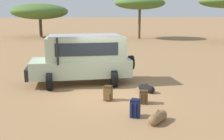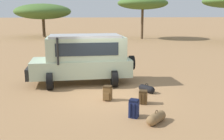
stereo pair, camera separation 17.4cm
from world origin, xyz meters
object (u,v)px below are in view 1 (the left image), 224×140
(backpack_near_rear_wheel, at_px, (108,93))
(acacia_tree_left_mid, at_px, (140,3))
(safari_vehicle, at_px, (83,58))
(acacia_tree_far_left, at_px, (40,12))
(duffel_bag_low_black_case, at_px, (158,118))
(backpack_beside_front_wheel, at_px, (144,97))
(duffel_bag_soft_canvas, at_px, (147,89))
(backpack_cluster_center, at_px, (135,108))

(backpack_near_rear_wheel, height_order, acacia_tree_left_mid, acacia_tree_left_mid)
(safari_vehicle, bearing_deg, acacia_tree_far_left, 101.95)
(acacia_tree_far_left, bearing_deg, duffel_bag_low_black_case, -75.99)
(backpack_beside_front_wheel, height_order, duffel_bag_low_black_case, backpack_beside_front_wheel)
(duffel_bag_soft_canvas, height_order, acacia_tree_left_mid, acacia_tree_left_mid)
(backpack_beside_front_wheel, xyz_separation_m, backpack_near_rear_wheel, (-1.36, 0.56, 0.03))
(backpack_beside_front_wheel, distance_m, duffel_bag_soft_canvas, 1.54)
(backpack_cluster_center, relative_size, acacia_tree_left_mid, 0.10)
(safari_vehicle, bearing_deg, duffel_bag_soft_canvas, -34.95)
(safari_vehicle, bearing_deg, backpack_near_rear_wheel, -71.84)
(acacia_tree_far_left, bearing_deg, backpack_cluster_center, -76.87)
(safari_vehicle, height_order, acacia_tree_left_mid, acacia_tree_left_mid)
(backpack_beside_front_wheel, bearing_deg, backpack_cluster_center, -115.53)
(backpack_cluster_center, distance_m, acacia_tree_far_left, 31.67)
(backpack_beside_front_wheel, bearing_deg, acacia_tree_far_left, 104.85)
(duffel_bag_soft_canvas, bearing_deg, acacia_tree_left_mid, 77.63)
(duffel_bag_low_black_case, relative_size, duffel_bag_soft_canvas, 1.01)
(backpack_cluster_center, height_order, acacia_tree_far_left, acacia_tree_far_left)
(duffel_bag_low_black_case, xyz_separation_m, acacia_tree_left_mid, (5.69, 26.98, 4.47))
(duffel_bag_low_black_case, bearing_deg, backpack_near_rear_wheel, 119.41)
(duffel_bag_soft_canvas, relative_size, acacia_tree_far_left, 0.09)
(duffel_bag_low_black_case, bearing_deg, duffel_bag_soft_canvas, 81.45)
(safari_vehicle, height_order, duffel_bag_low_black_case, safari_vehicle)
(backpack_cluster_center, bearing_deg, duffel_bag_low_black_case, -40.84)
(acacia_tree_left_mid, bearing_deg, backpack_cluster_center, -103.45)
(safari_vehicle, distance_m, backpack_beside_front_wheel, 4.22)
(acacia_tree_far_left, relative_size, acacia_tree_left_mid, 1.28)
(safari_vehicle, xyz_separation_m, acacia_tree_far_left, (-5.50, 25.96, 2.29))
(backpack_beside_front_wheel, distance_m, acacia_tree_far_left, 30.56)
(backpack_beside_front_wheel, bearing_deg, safari_vehicle, 123.95)
(duffel_bag_low_black_case, relative_size, acacia_tree_left_mid, 0.11)
(backpack_cluster_center, height_order, duffel_bag_soft_canvas, backpack_cluster_center)
(safari_vehicle, relative_size, duffel_bag_soft_canvas, 7.19)
(backpack_near_rear_wheel, height_order, acacia_tree_far_left, acacia_tree_far_left)
(backpack_cluster_center, xyz_separation_m, duffel_bag_soft_canvas, (1.13, 2.76, -0.15))
(safari_vehicle, height_order, acacia_tree_far_left, acacia_tree_far_left)
(backpack_beside_front_wheel, height_order, duffel_bag_soft_canvas, backpack_beside_front_wheel)
(acacia_tree_left_mid, bearing_deg, duffel_bag_soft_canvas, -102.37)
(backpack_beside_front_wheel, height_order, backpack_cluster_center, backpack_cluster_center)
(duffel_bag_low_black_case, xyz_separation_m, acacia_tree_far_left, (-7.79, 31.22, 3.41))
(duffel_bag_soft_canvas, bearing_deg, duffel_bag_low_black_case, -98.55)
(backpack_cluster_center, relative_size, duffel_bag_low_black_case, 0.84)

